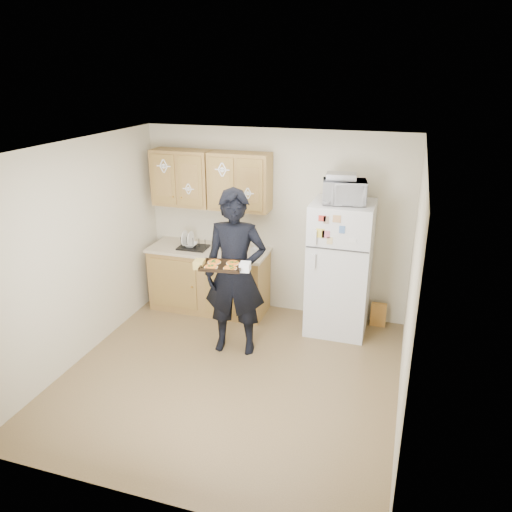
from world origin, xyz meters
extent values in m
plane|color=brown|center=(0.00, 0.00, 0.00)|extent=(3.60, 3.60, 0.00)
plane|color=silver|center=(0.00, 0.00, 2.50)|extent=(3.60, 3.60, 0.00)
cube|color=beige|center=(0.00, 1.80, 1.25)|extent=(3.60, 0.04, 2.50)
cube|color=beige|center=(0.00, -1.80, 1.25)|extent=(3.60, 0.04, 2.50)
cube|color=beige|center=(-1.80, 0.00, 1.25)|extent=(0.04, 3.60, 2.50)
cube|color=beige|center=(1.80, 0.00, 1.25)|extent=(0.04, 3.60, 2.50)
cube|color=silver|center=(0.95, 1.43, 0.85)|extent=(0.75, 0.70, 1.70)
cube|color=brown|center=(-0.85, 1.48, 0.43)|extent=(1.60, 0.60, 0.86)
cube|color=#C9B19A|center=(-0.85, 1.48, 0.88)|extent=(1.64, 0.64, 0.04)
cube|color=brown|center=(-1.25, 1.61, 1.83)|extent=(0.80, 0.33, 0.75)
cube|color=brown|center=(-0.43, 1.61, 1.83)|extent=(0.80, 0.33, 0.75)
cube|color=gold|center=(1.47, 1.67, 0.16)|extent=(0.20, 0.07, 0.32)
imported|color=black|center=(-0.13, 0.56, 0.99)|extent=(0.78, 0.57, 1.97)
cube|color=black|center=(-0.18, 0.27, 1.18)|extent=(0.49, 0.39, 0.04)
cylinder|color=orange|center=(-0.27, 0.18, 1.20)|extent=(0.15, 0.15, 0.02)
cylinder|color=orange|center=(-0.06, 0.21, 1.20)|extent=(0.15, 0.15, 0.02)
cylinder|color=orange|center=(-0.29, 0.33, 1.20)|extent=(0.15, 0.15, 0.02)
cylinder|color=orange|center=(-0.08, 0.36, 1.20)|extent=(0.15, 0.15, 0.02)
imported|color=silver|center=(0.95, 1.38, 1.84)|extent=(0.56, 0.43, 0.28)
cube|color=silver|center=(0.91, 1.41, 2.02)|extent=(0.37, 0.28, 0.07)
cube|color=black|center=(-1.06, 1.44, 0.98)|extent=(0.40, 0.31, 0.16)
imported|color=silver|center=(-1.10, 1.44, 0.94)|extent=(0.22, 0.22, 0.05)
imported|color=silver|center=(-0.15, 1.36, 0.99)|extent=(0.11, 0.11, 0.18)
camera|label=1|loc=(1.69, -4.42, 3.20)|focal=35.00mm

